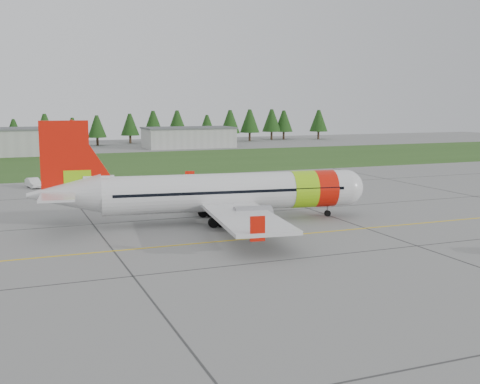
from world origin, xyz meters
name	(u,v)px	position (x,y,z in m)	size (l,w,h in m)	color
ground	(316,257)	(0.00, 0.00, 0.00)	(320.00, 320.00, 0.00)	gray
aircraft	(221,193)	(-2.18, 16.56, 3.09)	(35.25, 32.74, 10.70)	silver
service_van	(33,173)	(-19.21, 50.51, 2.18)	(1.52, 1.44, 4.36)	silver
grass_strip	(123,163)	(0.00, 82.00, 0.01)	(320.00, 50.00, 0.03)	#30561E
taxi_guideline	(275,236)	(0.00, 8.00, 0.01)	(120.00, 0.25, 0.02)	gold
hangar_east	(189,138)	(25.00, 118.00, 2.60)	(24.00, 12.00, 5.20)	#A8A8A3
treeline	(86,128)	(0.00, 138.00, 5.00)	(160.00, 8.00, 10.00)	#1C3F14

